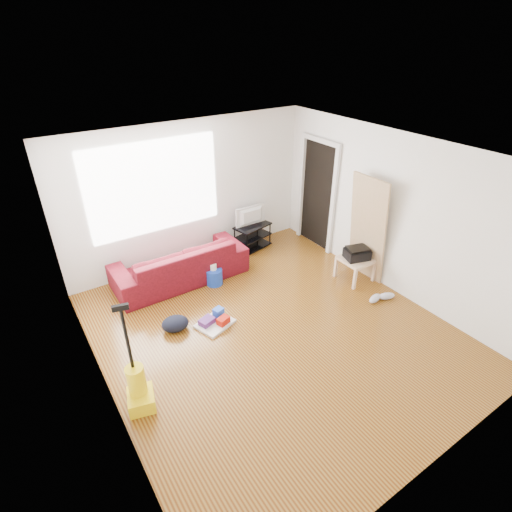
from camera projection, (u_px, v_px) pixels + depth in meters
room at (272, 248)px, 5.21m from camera, size 4.51×5.01×2.51m
sofa at (182, 279)px, 6.85m from camera, size 2.23×0.87×0.65m
tv_stand at (252, 236)px, 7.71m from camera, size 0.76×0.54×0.48m
tv at (252, 216)px, 7.50m from camera, size 0.64×0.08×0.37m
side_table at (356, 262)px, 6.70m from camera, size 0.50×0.50×0.41m
printer at (357, 253)px, 6.62m from camera, size 0.45×0.39×0.20m
bucket at (215, 284)px, 6.73m from camera, size 0.28×0.28×0.28m
toilet_paper at (213, 274)px, 6.65m from camera, size 0.12×0.12×0.11m
cleaning_tray at (215, 321)px, 5.80m from camera, size 0.59×0.53×0.18m
backpack at (176, 329)px, 5.72m from camera, size 0.44×0.38×0.21m
sneakers at (381, 297)px, 6.30m from camera, size 0.50×0.25×0.11m
vacuum at (139, 388)px, 4.47m from camera, size 0.36×0.39×1.38m
door_panel at (361, 275)px, 6.96m from camera, size 0.22×0.72×1.80m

